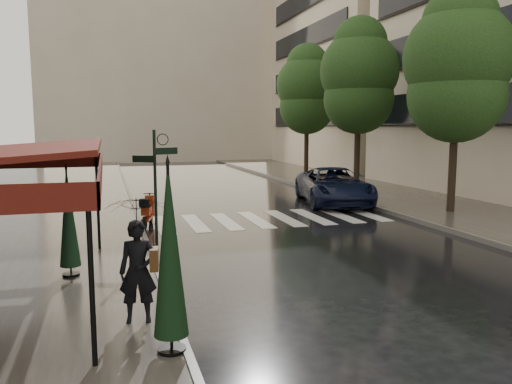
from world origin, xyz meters
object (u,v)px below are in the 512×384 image
parasol_front (170,250)px  parasol_back (68,218)px  parked_car (334,186)px  scooter (147,212)px  pedestrian_with_umbrella (137,221)px

parasol_front → parasol_back: 4.41m
parked_car → parasol_front: (-8.27, -12.20, 0.80)m
parasol_back → parked_car: bearing=39.5°
scooter → parasol_front: 9.55m
pedestrian_with_umbrella → parked_car: 13.99m
parasol_front → parasol_back: parasol_front is taller
pedestrian_with_umbrella → parasol_back: bearing=120.4°
pedestrian_with_umbrella → parasol_back: size_ratio=1.07×
pedestrian_with_umbrella → parasol_front: parasol_front is taller
parasol_back → scooter: bearing=69.7°
scooter → pedestrian_with_umbrella: bearing=-81.0°
pedestrian_with_umbrella → scooter: size_ratio=1.62×
parked_car → parasol_front: size_ratio=2.02×
scooter → parasol_back: bearing=-95.9°
scooter → parasol_back: parasol_back is taller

